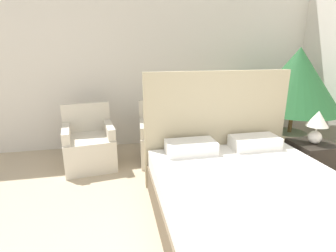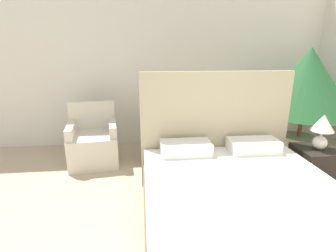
# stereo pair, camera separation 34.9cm
# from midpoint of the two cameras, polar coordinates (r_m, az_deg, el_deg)

# --- Properties ---
(wall_back) EXTENTS (10.00, 0.06, 2.90)m
(wall_back) POSITION_cam_midpoint_polar(r_m,az_deg,el_deg) (4.57, -1.93, 14.17)
(wall_back) COLOR silver
(wall_back) RESTS_ON ground_plane
(bed) EXTENTS (1.80, 2.18, 1.40)m
(bed) POSITION_cam_midpoint_polar(r_m,az_deg,el_deg) (2.58, 14.67, -15.93)
(bed) COLOR brown
(bed) RESTS_ON ground_plane
(armchair_near_window_left) EXTENTS (0.76, 0.76, 0.87)m
(armchair_near_window_left) POSITION_cam_midpoint_polar(r_m,az_deg,el_deg) (3.98, -19.14, -4.51)
(armchair_near_window_left) COLOR beige
(armchair_near_window_left) RESTS_ON ground_plane
(armchair_near_window_right) EXTENTS (0.73, 0.73, 0.87)m
(armchair_near_window_right) POSITION_cam_midpoint_polar(r_m,az_deg,el_deg) (3.97, -3.64, -3.60)
(armchair_near_window_right) COLOR beige
(armchair_near_window_right) RESTS_ON ground_plane
(potted_palm) EXTENTS (1.33, 1.33, 1.66)m
(potted_palm) POSITION_cam_midpoint_polar(r_m,az_deg,el_deg) (4.36, 24.08, 8.52)
(potted_palm) COLOR beige
(potted_palm) RESTS_ON ground_plane
(nightstand) EXTENTS (0.48, 0.46, 0.52)m
(nightstand) POSITION_cam_midpoint_polar(r_m,az_deg,el_deg) (3.73, 26.29, -7.10)
(nightstand) COLOR black
(nightstand) RESTS_ON ground_plane
(table_lamp) EXTENTS (0.25, 0.25, 0.41)m
(table_lamp) POSITION_cam_midpoint_polar(r_m,az_deg,el_deg) (3.54, 27.34, 0.50)
(table_lamp) COLOR white
(table_lamp) RESTS_ON nightstand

